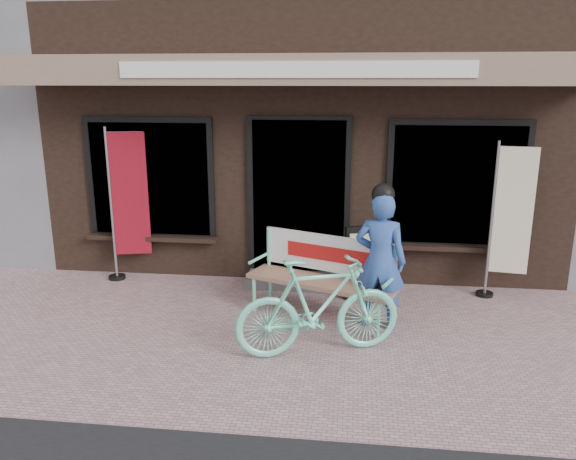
# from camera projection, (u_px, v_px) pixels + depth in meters

# --- Properties ---
(ground) EXTENTS (70.00, 70.00, 0.00)m
(ground) POSITION_uv_depth(u_px,v_px,m) (279.00, 346.00, 5.74)
(ground) COLOR #B4898D
(ground) RESTS_ON ground
(storefront) EXTENTS (7.00, 6.77, 6.00)m
(storefront) POSITION_uv_depth(u_px,v_px,m) (316.00, 58.00, 9.72)
(storefront) COLOR black
(storefront) RESTS_ON ground
(bench) EXTENTS (1.75, 1.04, 0.93)m
(bench) POSITION_uv_depth(u_px,v_px,m) (324.00, 270.00, 6.38)
(bench) COLOR #75E4BF
(bench) RESTS_ON ground
(person) EXTENTS (0.61, 0.47, 1.61)m
(person) POSITION_uv_depth(u_px,v_px,m) (380.00, 258.00, 6.02)
(person) COLOR #3054A8
(person) RESTS_ON ground
(bicycle) EXTENTS (1.72, 0.98, 1.00)m
(bicycle) POSITION_uv_depth(u_px,v_px,m) (319.00, 307.00, 5.48)
(bicycle) COLOR #75E4BF
(bicycle) RESTS_ON ground
(nobori_red) EXTENTS (0.61, 0.27, 2.06)m
(nobori_red) POSITION_uv_depth(u_px,v_px,m) (127.00, 202.00, 7.44)
(nobori_red) COLOR gray
(nobori_red) RESTS_ON ground
(nobori_cream) EXTENTS (0.58, 0.24, 1.95)m
(nobori_cream) POSITION_uv_depth(u_px,v_px,m) (509.00, 219.00, 6.78)
(nobori_cream) COLOR gray
(nobori_cream) RESTS_ON ground
(menu_stand) EXTENTS (0.47, 0.21, 0.93)m
(menu_stand) POSITION_uv_depth(u_px,v_px,m) (364.00, 262.00, 6.89)
(menu_stand) COLOR black
(menu_stand) RESTS_ON ground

